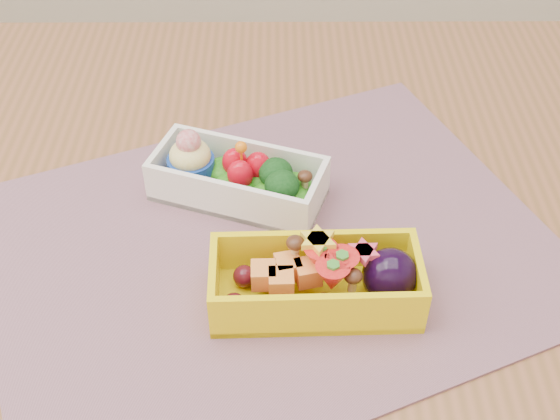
{
  "coord_description": "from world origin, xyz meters",
  "views": [
    {
      "loc": [
        -0.01,
        -0.41,
        1.18
      ],
      "look_at": [
        -0.01,
        0.01,
        0.79
      ],
      "focal_mm": 46.2,
      "sensor_mm": 36.0,
      "label": 1
    }
  ],
  "objects_px": {
    "placemat": "(271,248)",
    "bento_white": "(237,178)",
    "table": "(290,332)",
    "bento_yellow": "(320,280)"
  },
  "relations": [
    {
      "from": "placemat",
      "to": "bento_white",
      "type": "height_order",
      "value": "bento_white"
    },
    {
      "from": "table",
      "to": "bento_white",
      "type": "relative_size",
      "value": 7.37
    },
    {
      "from": "table",
      "to": "bento_white",
      "type": "bearing_deg",
      "value": 122.12
    },
    {
      "from": "table",
      "to": "bento_yellow",
      "type": "relative_size",
      "value": 7.51
    },
    {
      "from": "placemat",
      "to": "bento_white",
      "type": "bearing_deg",
      "value": 114.7
    },
    {
      "from": "bento_white",
      "to": "bento_yellow",
      "type": "relative_size",
      "value": 1.02
    },
    {
      "from": "bento_white",
      "to": "bento_yellow",
      "type": "bearing_deg",
      "value": -41.56
    },
    {
      "from": "bento_white",
      "to": "placemat",
      "type": "bearing_deg",
      "value": -45.71
    },
    {
      "from": "table",
      "to": "placemat",
      "type": "distance_m",
      "value": 0.1
    },
    {
      "from": "bento_white",
      "to": "bento_yellow",
      "type": "xyz_separation_m",
      "value": [
        0.07,
        -0.12,
        0.0
      ]
    }
  ]
}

